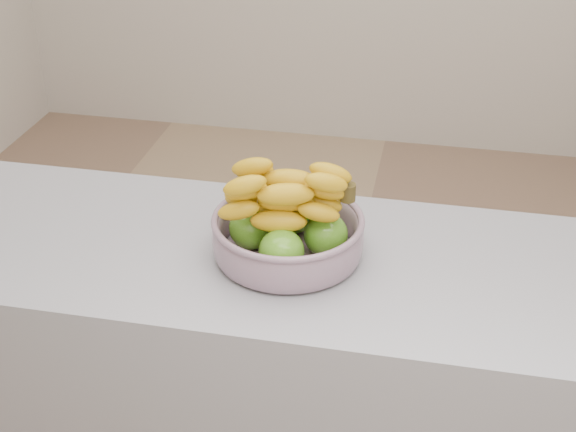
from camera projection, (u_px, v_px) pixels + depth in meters
name	position (u px, v px, depth m)	size (l,w,h in m)	color
ground	(327.00, 384.00, 2.73)	(4.00, 4.00, 0.00)	#9A7E5E
counter	(293.00, 406.00, 2.01)	(2.00, 0.60, 0.90)	gray
fruit_bowl	(288.00, 229.00, 1.74)	(0.33, 0.33, 0.21)	#96A6B4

